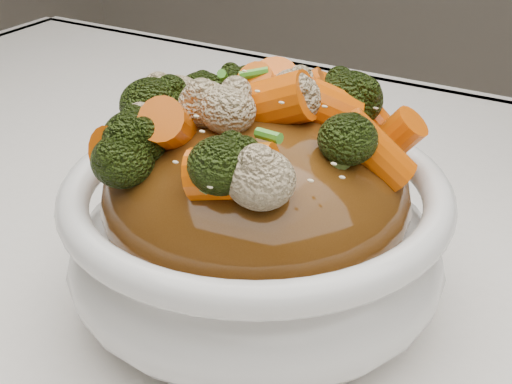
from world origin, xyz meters
The scene contains 8 objects.
tablecloth centered at (0.00, 0.00, 0.73)m, with size 1.20×0.80×0.04m, color white.
bowl centered at (-0.01, -0.03, 0.79)m, with size 0.22×0.22×0.09m, color white, non-canonical shape.
sauce_base centered at (-0.01, -0.03, 0.82)m, with size 0.18×0.18×0.10m, color #4D2B0D.
carrots centered at (-0.01, -0.03, 0.89)m, with size 0.18×0.18×0.05m, color #E45C07, non-canonical shape.
broccoli centered at (-0.01, -0.03, 0.89)m, with size 0.18×0.18×0.05m, color black, non-canonical shape.
cauliflower centered at (-0.01, -0.03, 0.89)m, with size 0.18×0.18×0.04m, color #D0B98E, non-canonical shape.
scallions centered at (-0.01, -0.03, 0.89)m, with size 0.13×0.13×0.02m, color #3F8F21, non-canonical shape.
sesame_seeds centered at (-0.01, -0.03, 0.89)m, with size 0.16×0.16×0.01m, color beige, non-canonical shape.
Camera 1 is at (0.17, -0.34, 1.02)m, focal length 50.00 mm.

